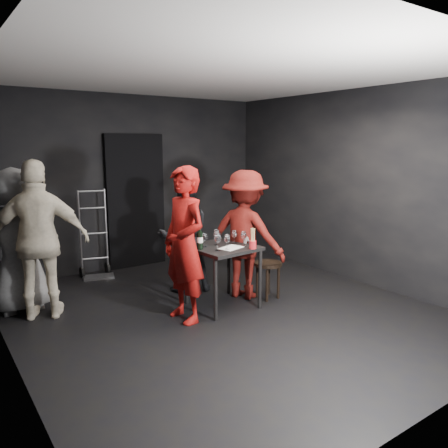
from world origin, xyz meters
TOP-DOWN VIEW (x-y plane):
  - floor at (0.00, 0.00)m, footprint 4.50×5.00m
  - ceiling at (0.00, 0.00)m, footprint 4.50×5.00m
  - wall_back at (0.00, 2.50)m, footprint 4.50×0.04m
  - wall_front at (0.00, -2.50)m, footprint 4.50×0.04m
  - wall_left at (-2.25, 0.00)m, footprint 0.04×5.00m
  - wall_right at (2.25, 0.00)m, footprint 0.04×5.00m
  - doorway at (0.00, 2.44)m, footprint 0.95×0.10m
  - wallbox_upper at (0.85, 2.45)m, footprint 0.12×0.06m
  - wallbox_lower at (1.05, 2.45)m, footprint 0.10×0.06m
  - hand_truck at (-0.76, 2.22)m, footprint 0.43×0.36m
  - tasting_table at (0.10, 0.16)m, footprint 0.72×0.72m
  - stool at (0.73, 0.06)m, footprint 0.35×0.35m
  - server_red at (-0.48, 0.07)m, footprint 0.52×0.75m
  - woman_black at (0.02, 0.93)m, footprint 0.78×0.57m
  - man_maroon at (0.54, 0.28)m, footprint 0.96×1.26m
  - bystander_cream at (-1.76, 1.05)m, footprint 1.39×1.03m
  - bystander_grey at (-1.93, 1.41)m, footprint 0.96×0.56m
  - tasting_mat at (0.13, 0.03)m, footprint 0.33×0.26m
  - wine_glass_a at (-0.08, 0.01)m, footprint 0.10×0.10m
  - wine_glass_b at (-0.10, 0.25)m, footprint 0.07×0.07m
  - wine_glass_c at (0.07, 0.25)m, footprint 0.08×0.08m
  - wine_glass_d at (0.04, -0.01)m, footprint 0.09×0.09m
  - wine_glass_e at (0.31, 0.02)m, footprint 0.08×0.08m
  - wine_glass_f at (0.27, 0.17)m, footprint 0.09×0.09m
  - wine_bottle at (-0.20, 0.19)m, footprint 0.07×0.07m
  - breadstick_cup at (0.31, -0.14)m, footprint 0.08×0.08m
  - reserved_card at (0.41, 0.12)m, footprint 0.10×0.13m

SIDE VIEW (x-z plane):
  - floor at x=0.00m, z-range -0.01..0.01m
  - hand_truck at x=-0.76m, z-range -0.42..0.88m
  - stool at x=0.73m, z-range 0.14..0.61m
  - tasting_table at x=0.10m, z-range 0.28..1.03m
  - woman_black at x=0.02m, z-range 0.00..1.44m
  - tasting_mat at x=0.13m, z-range 0.75..0.75m
  - reserved_card at x=0.41m, z-range 0.75..0.84m
  - wine_glass_b at x=-0.10m, z-range 0.75..0.93m
  - wine_glass_f at x=0.27m, z-range 0.75..0.94m
  - wine_glass_d at x=0.04m, z-range 0.75..0.94m
  - wine_glass_e at x=0.31m, z-range 0.75..0.95m
  - wine_glass_c at x=0.07m, z-range 0.75..0.95m
  - wine_bottle at x=-0.20m, z-range 0.72..1.00m
  - wine_glass_a at x=-0.08m, z-range 0.75..0.97m
  - breadstick_cup at x=0.31m, z-range 0.74..1.00m
  - man_maroon at x=0.54m, z-range 0.00..1.77m
  - bystander_grey at x=-1.93m, z-range 0.00..1.92m
  - server_red at x=-0.48m, z-range 0.00..1.98m
  - doorway at x=0.00m, z-range 0.00..2.10m
  - bystander_cream at x=-1.76m, z-range 0.00..2.14m
  - wall_back at x=0.00m, z-range 0.00..2.70m
  - wall_front at x=0.00m, z-range 0.00..2.70m
  - wall_left at x=-2.25m, z-range 0.00..2.70m
  - wall_right at x=2.25m, z-range 0.00..2.70m
  - wallbox_lower at x=1.05m, z-range 1.33..1.47m
  - wallbox_upper at x=0.85m, z-range 1.39..1.51m
  - ceiling at x=0.00m, z-range 2.69..2.71m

